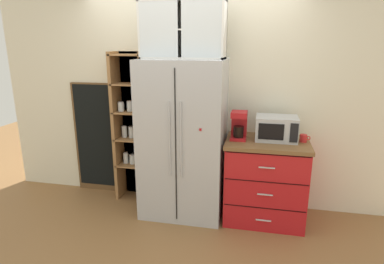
# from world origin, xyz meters

# --- Properties ---
(ground_plane) EXTENTS (10.62, 10.62, 0.00)m
(ground_plane) POSITION_xyz_m (0.00, 0.00, 0.00)
(ground_plane) COLOR olive
(wall_back_cream) EXTENTS (4.93, 0.10, 2.55)m
(wall_back_cream) POSITION_xyz_m (0.00, 0.40, 1.27)
(wall_back_cream) COLOR silver
(wall_back_cream) RESTS_ON ground
(refrigerator) EXTENTS (0.93, 0.70, 1.79)m
(refrigerator) POSITION_xyz_m (0.00, 0.01, 0.89)
(refrigerator) COLOR #B7BABF
(refrigerator) RESTS_ON ground
(pantry_shelf_column) EXTENTS (0.46, 0.31, 1.86)m
(pantry_shelf_column) POSITION_xyz_m (-0.72, 0.27, 0.94)
(pantry_shelf_column) COLOR brown
(pantry_shelf_column) RESTS_ON ground
(counter_cabinet) EXTENTS (0.89, 0.67, 0.93)m
(counter_cabinet) POSITION_xyz_m (0.93, 0.03, 0.47)
(counter_cabinet) COLOR red
(counter_cabinet) RESTS_ON ground
(microwave) EXTENTS (0.44, 0.33, 0.26)m
(microwave) POSITION_xyz_m (1.02, 0.08, 1.06)
(microwave) COLOR #B7BABF
(microwave) RESTS_ON counter_cabinet
(coffee_maker) EXTENTS (0.17, 0.20, 0.31)m
(coffee_maker) POSITION_xyz_m (0.62, 0.04, 1.08)
(coffee_maker) COLOR red
(coffee_maker) RESTS_ON counter_cabinet
(mug_red) EXTENTS (0.11, 0.07, 0.08)m
(mug_red) POSITION_xyz_m (1.31, 0.06, 0.97)
(mug_red) COLOR red
(mug_red) RESTS_ON counter_cabinet
(bottle_cobalt) EXTENTS (0.07, 0.07, 0.25)m
(bottle_cobalt) POSITION_xyz_m (0.93, 0.07, 1.04)
(bottle_cobalt) COLOR navy
(bottle_cobalt) RESTS_ON counter_cabinet
(upper_cabinet) EXTENTS (0.89, 0.32, 0.59)m
(upper_cabinet) POSITION_xyz_m (0.00, 0.06, 2.08)
(upper_cabinet) COLOR silver
(upper_cabinet) RESTS_ON refrigerator
(chalkboard_menu) EXTENTS (0.60, 0.04, 1.47)m
(chalkboard_menu) POSITION_xyz_m (-1.26, 0.33, 0.74)
(chalkboard_menu) COLOR brown
(chalkboard_menu) RESTS_ON ground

